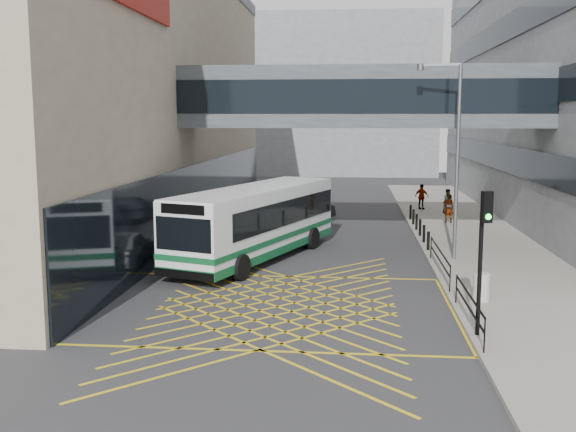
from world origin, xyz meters
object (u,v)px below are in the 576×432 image
(litter_bin, at_px, (481,287))
(car_silver, at_px, (304,210))
(street_lamp, at_px, (453,149))
(pedestrian_a, at_px, (448,209))
(pedestrian_b, at_px, (448,201))
(pedestrian_c, at_px, (422,197))
(car_white, at_px, (197,247))
(traffic_light, at_px, (483,242))
(bus, at_px, (257,221))
(car_dark, at_px, (309,211))

(litter_bin, bearing_deg, car_silver, 112.00)
(car_silver, bearing_deg, street_lamp, 101.91)
(pedestrian_a, bearing_deg, pedestrian_b, -110.22)
(litter_bin, relative_size, pedestrian_a, 0.55)
(litter_bin, xyz_separation_m, pedestrian_c, (0.35, 23.92, 0.39))
(litter_bin, height_order, pedestrian_a, pedestrian_a)
(pedestrian_a, height_order, pedestrian_b, pedestrian_a)
(car_white, bearing_deg, traffic_light, 141.93)
(pedestrian_b, bearing_deg, pedestrian_c, 92.41)
(bus, height_order, car_dark, bus)
(car_silver, height_order, pedestrian_c, pedestrian_c)
(car_white, height_order, pedestrian_a, pedestrian_a)
(street_lamp, bearing_deg, pedestrian_c, 99.09)
(bus, bearing_deg, street_lamp, 20.60)
(pedestrian_a, bearing_deg, litter_bin, 73.11)
(car_white, distance_m, traffic_light, 14.39)
(traffic_light, distance_m, pedestrian_b, 26.39)
(traffic_light, xyz_separation_m, pedestrian_b, (2.71, 26.17, -1.98))
(car_silver, height_order, pedestrian_b, pedestrian_b)
(car_dark, xyz_separation_m, traffic_light, (6.41, -22.11, 2.19))
(traffic_light, distance_m, street_lamp, 11.30)
(car_silver, distance_m, litter_bin, 19.97)
(pedestrian_b, relative_size, pedestrian_c, 0.91)
(bus, distance_m, pedestrian_b, 18.67)
(bus, xyz_separation_m, car_dark, (1.66, 11.16, -1.04))
(bus, distance_m, car_white, 3.08)
(car_white, xyz_separation_m, pedestrian_c, (11.72, 18.37, 0.27))
(car_white, height_order, traffic_light, traffic_light)
(bus, distance_m, car_dark, 11.33)
(car_silver, bearing_deg, bus, 62.14)
(car_white, height_order, litter_bin, car_white)
(litter_bin, xyz_separation_m, pedestrian_a, (1.35, 17.88, 0.39))
(car_silver, relative_size, pedestrian_c, 2.74)
(pedestrian_c, bearing_deg, car_white, 88.24)
(pedestrian_c, bearing_deg, street_lamp, 119.29)
(traffic_light, bearing_deg, pedestrian_b, 64.87)
(car_white, relative_size, pedestrian_b, 3.02)
(car_silver, relative_size, street_lamp, 0.56)
(car_dark, height_order, pedestrian_a, pedestrian_a)
(street_lamp, height_order, litter_bin, street_lamp)
(car_dark, bearing_deg, pedestrian_a, -157.68)
(car_dark, xyz_separation_m, street_lamp, (7.11, -11.03, 4.35))
(car_white, xyz_separation_m, pedestrian_a, (12.71, 12.33, 0.26))
(pedestrian_a, bearing_deg, car_white, 31.55)
(car_dark, bearing_deg, pedestrian_c, -118.41)
(bus, relative_size, pedestrian_c, 6.91)
(car_silver, xyz_separation_m, traffic_light, (6.71, -22.46, 2.19))
(car_silver, relative_size, traffic_light, 1.13)
(pedestrian_c, bearing_deg, traffic_light, 118.46)
(bus, xyz_separation_m, pedestrian_a, (10.19, 10.88, -0.76))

